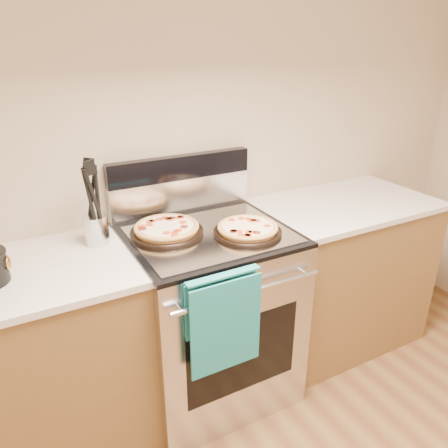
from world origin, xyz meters
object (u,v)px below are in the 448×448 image
pepperoni_pizza_back (167,229)px  utensil_crock (97,230)px  pepperoni_pizza_front (248,229)px  range_body (210,316)px

pepperoni_pizza_back → utensil_crock: bearing=164.6°
pepperoni_pizza_back → pepperoni_pizza_front: bearing=-28.1°
range_body → pepperoni_pizza_front: bearing=-35.2°
range_body → utensil_crock: size_ratio=6.72×
pepperoni_pizza_front → range_body: bearing=144.8°
range_body → utensil_crock: 0.73m
range_body → utensil_crock: (-0.48, 0.15, 0.53)m
utensil_crock → range_body: bearing=-17.6°
pepperoni_pizza_back → pepperoni_pizza_front: 0.38m
pepperoni_pizza_front → pepperoni_pizza_back: bearing=151.9°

